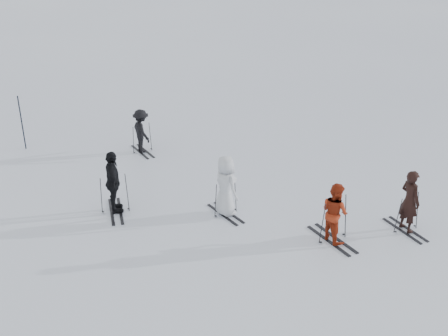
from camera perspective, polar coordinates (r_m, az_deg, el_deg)
name	(u,v)px	position (r m, az deg, el deg)	size (l,w,h in m)	color
ground	(241,210)	(17.12, 1.72, -4.26)	(120.00, 120.00, 0.00)	silver
skier_near_dark	(409,202)	(16.46, 18.33, -3.28)	(0.67, 0.44, 1.84)	black
skier_red	(335,213)	(15.51, 11.18, -4.51)	(0.83, 0.65, 1.71)	maroon
skier_grey	(226,186)	(16.44, 0.17, -1.88)	(0.91, 0.59, 1.85)	silver
skier_uphill_left	(113,183)	(16.87, -11.19, -1.52)	(1.13, 0.47, 1.93)	black
skier_uphill_far	(141,132)	(20.97, -8.38, 3.68)	(1.05, 0.60, 1.63)	black
skis_near_dark	(408,212)	(16.62, 18.17, -4.31)	(0.84, 1.60, 1.16)	black
skis_red	(334,219)	(15.60, 11.13, -5.12)	(0.96, 1.82, 1.33)	black
skis_grey	(226,197)	(16.61, 0.17, -2.95)	(0.84, 1.59, 1.16)	black
skis_uphill_left	(114,193)	(17.02, -11.09, -2.55)	(0.90, 1.71, 1.24)	black
skis_uphill_far	(142,138)	(21.07, -8.34, 3.04)	(0.81, 1.53, 1.12)	black
piste_marker	(22,123)	(22.27, -19.85, 4.34)	(0.05, 0.05, 2.09)	black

